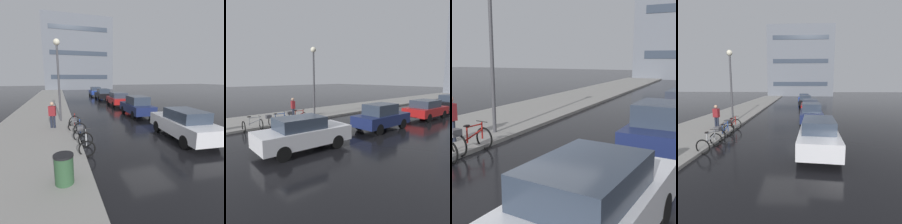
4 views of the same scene
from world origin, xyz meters
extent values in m
plane|color=black|center=(0.00, 0.00, 0.00)|extent=(140.00, 140.00, 0.00)
cube|color=gray|center=(-6.00, 10.00, 0.07)|extent=(4.80, 60.00, 0.14)
torus|color=black|center=(-3.42, -0.37, 0.35)|extent=(0.70, 0.13, 0.69)
torus|color=black|center=(-3.52, -1.43, 0.35)|extent=(0.70, 0.13, 0.69)
cube|color=#ADAFB5|center=(-3.49, -1.08, 0.62)|extent=(0.04, 0.04, 0.54)
cube|color=#ADAFB5|center=(-3.43, -0.45, 0.61)|extent=(0.04, 0.04, 0.52)
cube|color=#ADAFB5|center=(-3.46, -0.76, 0.84)|extent=(0.10, 0.64, 0.04)
cube|color=#ADAFB5|center=(-3.46, -0.79, 0.56)|extent=(0.10, 0.72, 0.26)
ellipsoid|color=black|center=(-3.49, -1.08, 0.92)|extent=(0.16, 0.27, 0.07)
cylinder|color=black|center=(-3.43, -0.45, 0.89)|extent=(0.50, 0.07, 0.03)
torus|color=black|center=(-3.47, 1.41, 0.36)|extent=(0.71, 0.13, 0.71)
torus|color=black|center=(-3.57, 0.34, 0.36)|extent=(0.71, 0.13, 0.71)
cube|color=#234CA8|center=(-3.54, 0.69, 0.61)|extent=(0.04, 0.04, 0.50)
cube|color=#234CA8|center=(-3.48, 1.33, 0.65)|extent=(0.04, 0.04, 0.60)
cube|color=#234CA8|center=(-3.51, 1.01, 0.87)|extent=(0.10, 0.64, 0.04)
cube|color=#234CA8|center=(-3.51, 0.98, 0.56)|extent=(0.10, 0.73, 0.26)
ellipsoid|color=black|center=(-3.54, 0.69, 0.89)|extent=(0.16, 0.27, 0.07)
cylinder|color=black|center=(-3.48, 1.33, 0.97)|extent=(0.50, 0.07, 0.03)
cube|color=#4C4C51|center=(-3.58, 0.22, 0.76)|extent=(0.31, 0.36, 0.22)
torus|color=black|center=(-3.59, 3.04, 0.37)|extent=(0.75, 0.14, 0.75)
torus|color=black|center=(-3.70, 1.99, 0.37)|extent=(0.75, 0.14, 0.75)
cube|color=red|center=(-3.67, 2.33, 0.64)|extent=(0.04, 0.04, 0.53)
cube|color=red|center=(-3.60, 2.96, 0.66)|extent=(0.04, 0.04, 0.56)
cube|color=red|center=(-3.63, 2.65, 0.88)|extent=(0.10, 0.63, 0.04)
cube|color=red|center=(-3.64, 2.62, 0.59)|extent=(0.11, 0.72, 0.26)
ellipsoid|color=black|center=(-3.67, 2.33, 0.93)|extent=(0.17, 0.27, 0.07)
cylinder|color=black|center=(-3.60, 2.96, 0.96)|extent=(0.50, 0.08, 0.03)
cube|color=#4C4C51|center=(-3.71, 1.87, 0.80)|extent=(0.31, 0.37, 0.22)
cube|color=silver|center=(1.68, -0.64, 0.67)|extent=(2.11, 4.50, 0.70)
cube|color=#2D3847|center=(1.66, -0.81, 1.29)|extent=(1.60, 2.22, 0.53)
cylinder|color=black|center=(1.03, 0.78, 0.32)|extent=(0.28, 0.66, 0.64)
cylinder|color=black|center=(2.56, 0.65, 0.32)|extent=(0.28, 0.66, 0.64)
cylinder|color=black|center=(0.79, -1.92, 0.32)|extent=(0.28, 0.66, 0.64)
cylinder|color=black|center=(2.32, -2.05, 0.32)|extent=(0.28, 0.66, 0.64)
cube|color=navy|center=(1.77, 5.30, 0.65)|extent=(1.86, 3.99, 0.67)
cube|color=#2D3847|center=(1.76, 5.15, 1.32)|extent=(1.48, 2.00, 0.67)
cylinder|color=black|center=(1.05, 6.55, 0.32)|extent=(0.24, 0.65, 0.64)
cylinder|color=black|center=(2.57, 6.50, 0.32)|extent=(0.24, 0.65, 0.64)
cylinder|color=black|center=(0.96, 4.11, 0.32)|extent=(0.24, 0.65, 0.64)
cylinder|color=black|center=(2.48, 4.06, 0.32)|extent=(0.24, 0.65, 0.64)
cube|color=#AD1919|center=(2.05, 10.97, 0.63)|extent=(2.12, 4.08, 0.62)
cube|color=#2D3847|center=(2.04, 10.81, 1.23)|extent=(1.69, 2.23, 0.57)
cylinder|color=black|center=(1.24, 12.25, 0.32)|extent=(0.25, 0.65, 0.64)
cylinder|color=black|center=(2.98, 12.17, 0.32)|extent=(0.25, 0.65, 0.64)
cylinder|color=black|center=(1.13, 9.77, 0.32)|extent=(0.25, 0.65, 0.64)
cylinder|color=black|center=(2.86, 9.69, 0.32)|extent=(0.25, 0.65, 0.64)
cube|color=black|center=(1.79, 17.07, 0.65)|extent=(1.96, 4.30, 0.66)
cube|color=#2D3847|center=(1.79, 16.90, 1.29)|extent=(1.57, 2.21, 0.61)
cylinder|color=black|center=(1.01, 18.41, 0.32)|extent=(0.24, 0.65, 0.64)
cylinder|color=black|center=(2.65, 18.36, 0.32)|extent=(0.24, 0.65, 0.64)
cylinder|color=black|center=(0.93, 15.78, 0.32)|extent=(0.24, 0.65, 0.64)
cylinder|color=black|center=(2.57, 15.73, 0.32)|extent=(0.24, 0.65, 0.64)
cube|color=navy|center=(1.79, 22.56, 0.66)|extent=(2.06, 3.99, 0.67)
cube|color=#2D3847|center=(1.78, 22.41, 1.28)|extent=(1.64, 2.13, 0.57)
cylinder|color=black|center=(0.99, 23.81, 0.32)|extent=(0.25, 0.65, 0.64)
cylinder|color=black|center=(2.69, 23.74, 0.32)|extent=(0.25, 0.65, 0.64)
cylinder|color=black|center=(0.89, 21.39, 0.32)|extent=(0.25, 0.65, 0.64)
cylinder|color=black|center=(2.59, 21.32, 0.32)|extent=(0.25, 0.65, 0.64)
cylinder|color=#1E2333|center=(-5.00, 2.95, 0.44)|extent=(0.14, 0.14, 0.89)
cylinder|color=#1E2333|center=(-4.83, 2.90, 0.44)|extent=(0.14, 0.14, 0.89)
cube|color=maroon|center=(-4.92, 2.93, 1.18)|extent=(0.45, 0.33, 0.59)
sphere|color=tan|center=(-4.92, 2.93, 1.62)|extent=(0.22, 0.22, 0.22)
cylinder|color=#424247|center=(-4.43, 4.64, 2.64)|extent=(0.14, 0.14, 5.29)
sphere|color=#F2EACC|center=(-4.43, 4.64, 5.46)|extent=(0.43, 0.43, 0.43)
cylinder|color=#2D5133|center=(-4.46, -3.22, 0.48)|extent=(0.54, 0.54, 0.96)
cylinder|color=black|center=(-4.46, -3.22, 0.99)|extent=(0.57, 0.57, 0.06)
cube|color=slate|center=(1.29, 43.31, 9.43)|extent=(17.98, 7.55, 18.87)
cube|color=#333D4C|center=(1.29, 39.50, 3.40)|extent=(14.75, 0.06, 1.10)
cube|color=#333D4C|center=(1.29, 39.50, 9.43)|extent=(14.75, 0.06, 1.10)
cube|color=#333D4C|center=(1.29, 39.50, 15.47)|extent=(14.75, 0.06, 1.10)
camera|label=1|loc=(-4.49, -8.01, 3.14)|focal=28.00mm
camera|label=2|loc=(9.80, -6.14, 3.32)|focal=35.00mm
camera|label=3|loc=(3.29, -4.88, 3.05)|focal=50.00mm
camera|label=4|loc=(0.70, -8.69, 3.08)|focal=28.00mm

